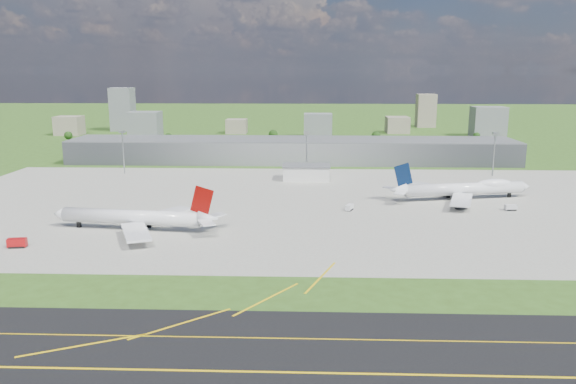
{
  "coord_description": "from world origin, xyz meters",
  "views": [
    {
      "loc": [
        10.69,
        -215.12,
        61.01
      ],
      "look_at": [
        2.2,
        24.58,
        9.0
      ],
      "focal_mm": 35.0,
      "sensor_mm": 36.0,
      "label": 1
    }
  ],
  "objects_px": {
    "airliner_red_twin": "(137,218)",
    "airliner_blue_quad": "(464,189)",
    "crash_tender": "(17,243)",
    "van_white_far": "(511,208)",
    "tug_yellow": "(155,217)",
    "van_white_near": "(349,208)"
  },
  "relations": [
    {
      "from": "airliner_blue_quad",
      "to": "crash_tender",
      "type": "bearing_deg",
      "value": -167.5
    },
    {
      "from": "crash_tender",
      "to": "van_white_near",
      "type": "bearing_deg",
      "value": 15.58
    },
    {
      "from": "airliner_red_twin",
      "to": "van_white_near",
      "type": "relative_size",
      "value": 11.9
    },
    {
      "from": "tug_yellow",
      "to": "van_white_far",
      "type": "relative_size",
      "value": 0.81
    },
    {
      "from": "crash_tender",
      "to": "van_white_far",
      "type": "height_order",
      "value": "crash_tender"
    },
    {
      "from": "tug_yellow",
      "to": "van_white_near",
      "type": "distance_m",
      "value": 84.28
    },
    {
      "from": "crash_tender",
      "to": "airliner_red_twin",
      "type": "bearing_deg",
      "value": 23.1
    },
    {
      "from": "tug_yellow",
      "to": "van_white_near",
      "type": "relative_size",
      "value": 0.75
    },
    {
      "from": "tug_yellow",
      "to": "van_white_far",
      "type": "xyz_separation_m",
      "value": [
        154.01,
        20.97,
        0.35
      ]
    },
    {
      "from": "airliner_red_twin",
      "to": "crash_tender",
      "type": "bearing_deg",
      "value": 40.32
    },
    {
      "from": "airliner_red_twin",
      "to": "tug_yellow",
      "type": "xyz_separation_m",
      "value": [
        2.72,
        15.96,
        -3.99
      ]
    },
    {
      "from": "airliner_red_twin",
      "to": "van_white_near",
      "type": "distance_m",
      "value": 91.75
    },
    {
      "from": "airliner_red_twin",
      "to": "van_white_far",
      "type": "bearing_deg",
      "value": -159.57
    },
    {
      "from": "van_white_near",
      "to": "tug_yellow",
      "type": "bearing_deg",
      "value": 126.22
    },
    {
      "from": "airliner_blue_quad",
      "to": "crash_tender",
      "type": "distance_m",
      "value": 195.44
    },
    {
      "from": "crash_tender",
      "to": "van_white_near",
      "type": "distance_m",
      "value": 133.79
    },
    {
      "from": "airliner_red_twin",
      "to": "tug_yellow",
      "type": "relative_size",
      "value": 15.83
    },
    {
      "from": "tug_yellow",
      "to": "van_white_far",
      "type": "height_order",
      "value": "van_white_far"
    },
    {
      "from": "airliner_blue_quad",
      "to": "tug_yellow",
      "type": "xyz_separation_m",
      "value": [
        -139.02,
        -42.54,
        -4.27
      ]
    },
    {
      "from": "airliner_red_twin",
      "to": "airliner_blue_quad",
      "type": "bearing_deg",
      "value": -150.41
    },
    {
      "from": "van_white_near",
      "to": "airliner_red_twin",
      "type": "bearing_deg",
      "value": 135.62
    },
    {
      "from": "van_white_far",
      "to": "tug_yellow",
      "type": "bearing_deg",
      "value": -176.91
    }
  ]
}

